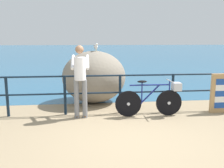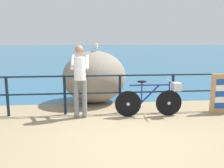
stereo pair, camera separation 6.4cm
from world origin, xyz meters
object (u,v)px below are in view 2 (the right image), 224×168
at_px(seagull, 96,46).
at_px(breakwater_boulder_main, 94,77).
at_px(person_at_railing, 80,78).
at_px(bicycle, 155,98).

bearing_deg(seagull, breakwater_boulder_main, -121.06).
bearing_deg(person_at_railing, breakwater_boulder_main, -13.82).
relative_size(breakwater_boulder_main, seagull, 5.64).
bearing_deg(seagull, bicycle, 31.99).
distance_m(bicycle, seagull, 2.43).
xyz_separation_m(person_at_railing, seagull, (0.45, 1.46, 0.73)).
relative_size(bicycle, person_at_railing, 0.96).
bearing_deg(person_at_railing, seagull, -16.37).
bearing_deg(person_at_railing, bicycle, -91.70).
xyz_separation_m(bicycle, person_at_railing, (-1.85, 0.07, 0.53)).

